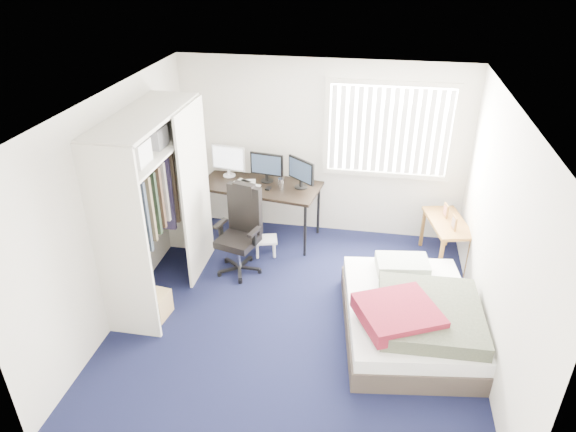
{
  "coord_description": "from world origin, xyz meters",
  "views": [
    {
      "loc": [
        0.73,
        -4.61,
        3.84
      ],
      "look_at": [
        -0.17,
        0.4,
        1.08
      ],
      "focal_mm": 32.0,
      "sensor_mm": 36.0,
      "label": 1
    }
  ],
  "objects_px": {
    "desk": "(261,182)",
    "nightstand": "(447,226)",
    "office_chair": "(241,239)",
    "bed": "(411,315)"
  },
  "relations": [
    {
      "from": "office_chair",
      "to": "bed",
      "type": "bearing_deg",
      "value": -23.76
    },
    {
      "from": "office_chair",
      "to": "nightstand",
      "type": "relative_size",
      "value": 1.22
    },
    {
      "from": "office_chair",
      "to": "nightstand",
      "type": "distance_m",
      "value": 2.7
    },
    {
      "from": "office_chair",
      "to": "nightstand",
      "type": "xyz_separation_m",
      "value": [
        2.62,
        0.64,
        0.09
      ]
    },
    {
      "from": "bed",
      "to": "office_chair",
      "type": "bearing_deg",
      "value": 156.24
    },
    {
      "from": "office_chair",
      "to": "bed",
      "type": "distance_m",
      "value": 2.34
    },
    {
      "from": "office_chair",
      "to": "desk",
      "type": "bearing_deg",
      "value": 85.84
    },
    {
      "from": "bed",
      "to": "nightstand",
      "type": "bearing_deg",
      "value": 73.01
    },
    {
      "from": "desk",
      "to": "nightstand",
      "type": "bearing_deg",
      "value": -5.89
    },
    {
      "from": "office_chair",
      "to": "bed",
      "type": "height_order",
      "value": "office_chair"
    }
  ]
}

